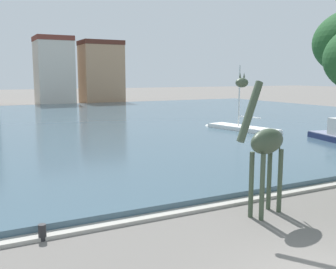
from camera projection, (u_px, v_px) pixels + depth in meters
harbor_water at (51, 125)px, 38.52m from camera, size 84.48×54.12×0.34m
quay_edge_coping at (198, 209)px, 14.52m from camera, size 84.48×0.50×0.12m
giraffe_statue at (265, 144)px, 13.62m from camera, size 2.81×1.29×5.01m
sailboat_white at (237, 129)px, 34.08m from camera, size 3.02×8.04×5.81m
mooring_bollard at (42, 232)px, 11.84m from camera, size 0.24×0.24×0.50m
townhouse_end_terrace at (54, 71)px, 66.95m from camera, size 6.03×6.08×11.50m
townhouse_wide_warehouse at (101, 72)px, 71.22m from camera, size 7.24×5.83×11.15m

